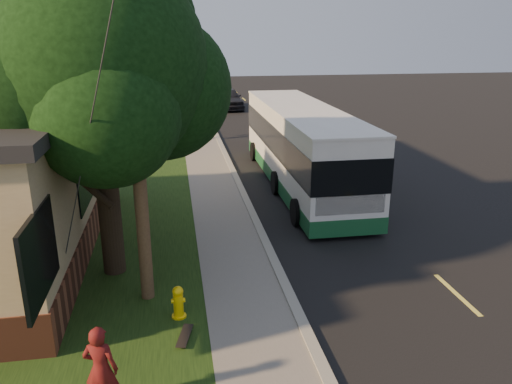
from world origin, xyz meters
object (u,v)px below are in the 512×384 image
Objects in this scene: leafy_tree at (98,70)px; transit_bus at (301,145)px; fire_hydrant at (178,302)px; utility_pole at (133,102)px; skateboard_main at (185,336)px; bare_tree_far at (165,85)px; distant_car at (227,98)px; traffic_signal at (206,66)px; skateboarder at (101,369)px; bare_tree_near at (154,106)px; dumpster at (12,232)px.

leafy_tree is 10.01m from transit_bus.
transit_bus is at bearing 61.17° from fire_hydrant.
skateboard_main is at bearing -66.16° from utility_pole.
leafy_tree is at bearing -92.45° from bare_tree_far.
skateboard_main is at bearing -89.07° from bare_tree_far.
distant_car is (4.35, 31.26, 0.72)m from skateboard_main.
traffic_signal is 3.52× the size of skateboarder.
bare_tree_near is 14.45m from dumpster.
dumpster is (-4.48, 4.07, 0.27)m from fire_hydrant.
bare_tree_near reaches higher than skateboarder.
skateboarder is at bearing -115.62° from fire_hydrant.
fire_hydrant is 0.88× the size of skateboard_main.
traffic_signal reaches higher than bare_tree_near.
distant_car is at bearing 80.06° from utility_pole.
dumpster is at bearing -98.94° from bare_tree_far.
dumpster reaches higher than fire_hydrant.
skateboarder is 33.55m from distant_car.
bare_tree_near is (0.67, 15.35, -3.02)m from leafy_tree.
bare_tree_far is 26.28m from dumpster.
utility_pole reaches higher than fire_hydrant.
bare_tree_far is at bearing 90.93° from skateboard_main.
utility_pole is 10.52m from transit_bus.
bare_tree_far is 30.89m from skateboard_main.
distant_car is at bearing 77.77° from leafy_tree.
skateboard_main is at bearing -116.35° from transit_bus.
fire_hydrant is 0.06× the size of transit_bus.
skateboard_main is 0.17× the size of distant_car.
transit_bus is 13.50m from skateboarder.
fire_hydrant is at bearing -89.24° from bare_tree_far.
utility_pole reaches higher than skateboarder.
traffic_signal is at bearing 85.08° from skateboard_main.
fire_hydrant is 0.47× the size of dumpster.
leafy_tree is at bearing -98.47° from traffic_signal.
fire_hydrant is 0.17× the size of bare_tree_near.
leafy_tree is 15.66m from bare_tree_near.
bare_tree_near is (-0.90, 18.00, 1.72)m from fire_hydrant.
utility_pole is 6.25m from dumpster.
distant_car is at bearing 71.28° from dumpster.
leafy_tree is at bearing 120.67° from fire_hydrant.
dumpster is at bearing -104.42° from bare_tree_near.
transit_bus is 11.37m from skateboard_main.
bare_tree_near reaches higher than skateboard_main.
skateboard_main is at bearing -94.92° from traffic_signal.
leafy_tree is 5.51m from dumpster.
skateboarder is 2.37m from skateboard_main.
leafy_tree is at bearing -72.19° from skateboarder.
traffic_signal is (3.50, 4.00, 1.16)m from bare_tree_far.
dumpster is 27.84m from distant_car.
distant_car is at bearing 81.68° from fire_hydrant.
skateboarder is at bearing -105.10° from distant_car.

